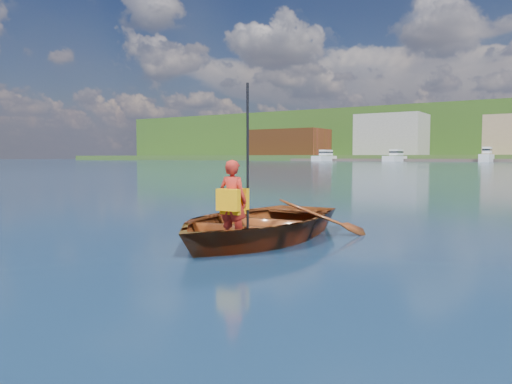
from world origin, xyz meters
name	(u,v)px	position (x,y,z in m)	size (l,w,h in m)	color
ground	(248,242)	(0.00, 0.00, 0.00)	(600.00, 600.00, 0.00)	#152B48
rowboat	(256,223)	(-0.05, 0.29, 0.25)	(2.99, 4.05, 0.81)	brown
child_paddler	(233,201)	(0.15, -0.60, 0.68)	(0.43, 0.36, 2.20)	#AD2219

